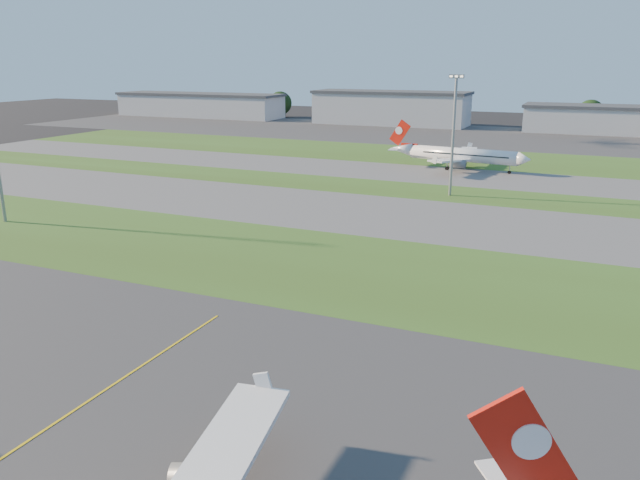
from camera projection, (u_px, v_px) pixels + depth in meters
The scene contains 15 objects.
grass_strip_a at pixel (269, 258), 93.59m from camera, with size 300.00×34.00×0.01m, color #344E1A.
taxiway_a at pixel (348, 211), 122.63m from camera, with size 300.00×32.00×0.01m, color #515154.
grass_strip_b at pixel (387, 188), 144.63m from camera, with size 300.00×18.00×0.01m, color #344E1A.
taxiway_b at pixel (413, 173), 163.99m from camera, with size 300.00×26.00×0.01m, color #515154.
grass_strip_c at pixel (442, 156), 193.03m from camera, with size 300.00×40.00×0.01m, color #344E1A.
apron_far at pixel (476, 136), 245.83m from camera, with size 400.00×80.00×0.01m, color #333335.
airliner_taxiing at pixel (462, 155), 168.25m from camera, with size 36.26×30.62×11.32m.
light_mast_centre at pixel (454, 128), 132.98m from camera, with size 3.20×0.70×25.80m.
hangar_far_west at pixel (200, 105), 328.41m from camera, with size 91.80×23.00×12.20m.
hangar_west at pixel (391, 108), 287.48m from camera, with size 71.40×23.00×15.20m.
hangar_east at pixel (630, 120), 249.45m from camera, with size 81.60×23.00×11.20m.
tree_far_west at pixel (154, 101), 355.19m from camera, with size 11.00×11.00×12.00m.
tree_west at pixel (280, 103), 325.90m from camera, with size 12.10×12.10×13.20m.
tree_mid_west at pixel (450, 112), 288.02m from camera, with size 9.90×9.90×10.80m.
tree_mid_east at pixel (590, 113), 267.23m from camera, with size 11.55×11.55×12.60m.
Camera 1 is at (42.83, -26.59, 28.56)m, focal length 35.00 mm.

